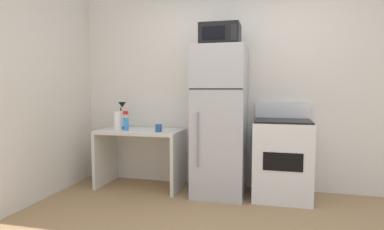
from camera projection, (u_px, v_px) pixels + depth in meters
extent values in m
cube|color=silver|center=(240.00, 87.00, 4.11)|extent=(5.00, 0.10, 2.60)
cube|color=silver|center=(140.00, 131.00, 4.10)|extent=(1.07, 0.60, 0.04)
cube|color=silver|center=(105.00, 158.00, 4.26)|extent=(0.04, 0.60, 0.71)
cube|color=silver|center=(179.00, 162.00, 4.01)|extent=(0.04, 0.60, 0.71)
cylinder|color=black|center=(121.00, 127.00, 4.28)|extent=(0.11, 0.11, 0.02)
cylinder|color=black|center=(121.00, 117.00, 4.27)|extent=(0.02, 0.02, 0.26)
cone|color=black|center=(122.00, 105.00, 4.23)|extent=(0.10, 0.10, 0.08)
cylinder|color=#2D8CEA|center=(126.00, 124.00, 4.03)|extent=(0.06, 0.06, 0.16)
cylinder|color=white|center=(126.00, 116.00, 4.02)|extent=(0.02, 0.02, 0.04)
cube|color=red|center=(126.00, 113.00, 4.00)|extent=(0.06, 0.03, 0.04)
cylinder|color=white|center=(118.00, 120.00, 4.10)|extent=(0.11, 0.11, 0.24)
cylinder|color=#264C99|center=(159.00, 128.00, 3.89)|extent=(0.08, 0.08, 0.09)
cube|color=#B7B7BC|center=(220.00, 121.00, 3.81)|extent=(0.61, 0.66, 1.77)
cube|color=black|center=(215.00, 89.00, 3.46)|extent=(0.59, 0.00, 0.01)
cylinder|color=gray|center=(198.00, 140.00, 3.54)|extent=(0.02, 0.02, 0.62)
cube|color=black|center=(220.00, 35.00, 3.71)|extent=(0.46, 0.34, 0.26)
cube|color=black|center=(213.00, 33.00, 3.55)|extent=(0.26, 0.01, 0.15)
cube|color=black|center=(234.00, 32.00, 3.49)|extent=(0.07, 0.01, 0.18)
cube|color=white|center=(282.00, 160.00, 3.69)|extent=(0.65, 0.60, 0.90)
cube|color=black|center=(283.00, 121.00, 3.65)|extent=(0.63, 0.58, 0.02)
cube|color=white|center=(282.00, 111.00, 3.92)|extent=(0.65, 0.04, 0.18)
cube|color=black|center=(283.00, 162.00, 3.40)|extent=(0.42, 0.01, 0.20)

